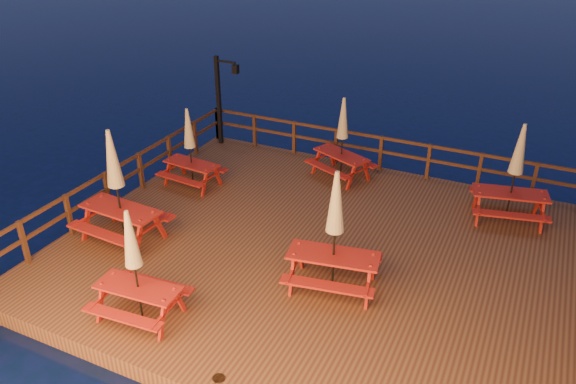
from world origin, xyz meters
name	(u,v)px	position (x,y,z in m)	size (l,w,h in m)	color
ground	(319,261)	(0.00, 0.00, 0.00)	(500.00, 500.00, 0.00)	black
deck	(319,254)	(0.00, 0.00, 0.20)	(12.00, 10.00, 0.40)	#4C2818
deck_piles	(319,271)	(0.00, 0.00, -0.30)	(11.44, 9.44, 1.40)	#3B2113
railing	(346,189)	(0.00, 1.78, 1.16)	(11.80, 9.75, 1.10)	#3B2113
lamp_post	(222,93)	(-5.39, 4.55, 2.20)	(0.85, 0.18, 3.00)	black
picnic_table_0	(342,137)	(-0.91, 3.84, 1.69)	(2.16, 2.00, 2.48)	maroon
picnic_table_1	(190,146)	(-4.63, 1.48, 1.62)	(1.76, 1.50, 2.35)	maroon
picnic_table_2	(515,172)	(3.90, 3.33, 1.78)	(2.15, 1.90, 2.66)	maroon
picnic_table_3	(134,264)	(-2.27, -3.85, 1.67)	(1.81, 1.53, 2.45)	maroon
picnic_table_4	(335,230)	(0.84, -1.29, 1.84)	(2.19, 1.91, 2.77)	maroon
picnic_table_5	(116,185)	(-4.51, -1.70, 1.89)	(2.11, 1.77, 2.88)	maroon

